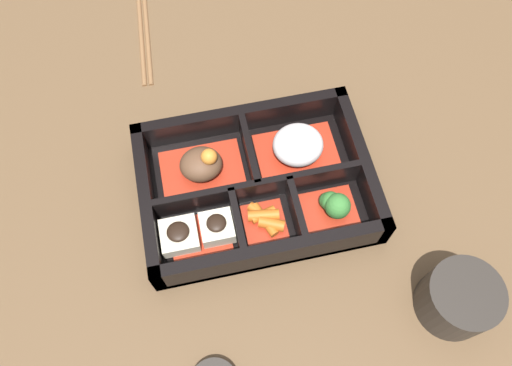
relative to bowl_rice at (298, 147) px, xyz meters
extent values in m
plane|color=brown|center=(-0.06, -0.04, -0.03)|extent=(3.00, 3.00, 0.00)
cube|color=black|center=(-0.06, -0.04, -0.02)|extent=(0.28, 0.20, 0.01)
cube|color=black|center=(-0.06, -0.13, 0.00)|extent=(0.28, 0.01, 0.05)
cube|color=black|center=(-0.06, 0.06, 0.00)|extent=(0.28, 0.01, 0.05)
cube|color=black|center=(-0.19, -0.04, 0.00)|extent=(0.01, 0.20, 0.05)
cube|color=black|center=(0.07, -0.04, 0.00)|extent=(0.01, 0.20, 0.05)
cube|color=black|center=(-0.06, -0.05, 0.00)|extent=(0.25, 0.01, 0.05)
cube|color=black|center=(-0.09, -0.08, 0.00)|extent=(0.01, 0.07, 0.05)
cube|color=black|center=(-0.02, -0.08, 0.00)|extent=(0.01, 0.07, 0.05)
cube|color=black|center=(-0.06, 0.00, 0.00)|extent=(0.01, 0.10, 0.05)
cube|color=#B22D19|center=(-0.12, 0.00, -0.02)|extent=(0.10, 0.07, 0.01)
ellipsoid|color=brown|center=(-0.12, 0.00, 0.00)|extent=(0.05, 0.05, 0.03)
sphere|color=orange|center=(-0.11, 0.00, 0.02)|extent=(0.02, 0.02, 0.02)
cube|color=#B22D19|center=(0.00, 0.00, -0.02)|extent=(0.10, 0.07, 0.01)
ellipsoid|color=silver|center=(0.00, 0.00, 0.00)|extent=(0.06, 0.06, 0.04)
cube|color=#B22D19|center=(-0.14, -0.08, -0.02)|extent=(0.07, 0.05, 0.01)
cube|color=beige|center=(-0.16, -0.08, -0.01)|extent=(0.04, 0.04, 0.02)
ellipsoid|color=black|center=(-0.16, -0.08, 0.01)|extent=(0.03, 0.03, 0.01)
cube|color=beige|center=(-0.12, -0.08, 0.00)|extent=(0.04, 0.04, 0.02)
ellipsoid|color=black|center=(-0.12, -0.08, 0.01)|extent=(0.02, 0.02, 0.01)
cube|color=#B22D19|center=(-0.06, -0.08, -0.02)|extent=(0.05, 0.05, 0.01)
cylinder|color=#D1661E|center=(-0.06, -0.08, -0.01)|extent=(0.03, 0.05, 0.01)
cylinder|color=#D1661E|center=(-0.05, -0.09, -0.01)|extent=(0.03, 0.03, 0.01)
cylinder|color=#D1661E|center=(-0.06, -0.08, -0.01)|extent=(0.04, 0.02, 0.01)
cylinder|color=#D1661E|center=(-0.06, -0.08, -0.01)|extent=(0.03, 0.04, 0.01)
cylinder|color=#D1661E|center=(-0.06, -0.08, -0.01)|extent=(0.03, 0.02, 0.01)
cube|color=#B22D19|center=(0.02, -0.08, -0.02)|extent=(0.06, 0.05, 0.01)
sphere|color=#387A33|center=(0.02, -0.08, 0.00)|extent=(0.02, 0.02, 0.02)
sphere|color=#387A33|center=(0.03, -0.09, 0.00)|extent=(0.03, 0.03, 0.03)
sphere|color=#387A33|center=(0.02, -0.08, 0.00)|extent=(0.02, 0.02, 0.02)
cylinder|color=#2D2823|center=(0.12, -0.22, 0.00)|extent=(0.08, 0.08, 0.06)
cylinder|color=#597A38|center=(0.12, -0.22, 0.03)|extent=(0.07, 0.07, 0.01)
cylinder|color=brown|center=(-0.17, 0.28, -0.03)|extent=(0.02, 0.24, 0.01)
cylinder|color=brown|center=(-0.16, 0.28, -0.03)|extent=(0.02, 0.24, 0.01)
camera|label=1|loc=(-0.12, -0.30, 0.54)|focal=35.00mm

